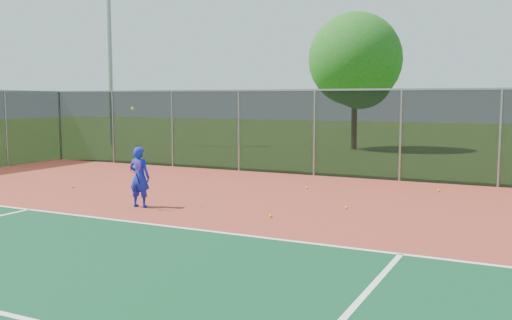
# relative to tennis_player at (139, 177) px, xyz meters

# --- Properties ---
(ground) EXTENTS (120.00, 120.00, 0.00)m
(ground) POSITION_rel_tennis_player_xyz_m (4.81, -4.51, -0.78)
(ground) COLOR #345719
(ground) RESTS_ON ground
(court_apron) EXTENTS (30.00, 20.00, 0.02)m
(court_apron) POSITION_rel_tennis_player_xyz_m (4.81, -2.51, -0.77)
(court_apron) COLOR #953626
(court_apron) RESTS_ON ground
(fence_back) EXTENTS (30.00, 0.06, 3.03)m
(fence_back) POSITION_rel_tennis_player_xyz_m (4.81, 7.49, 0.78)
(fence_back) COLOR black
(fence_back) RESTS_ON court_apron
(tennis_player) EXTENTS (0.60, 0.63, 2.49)m
(tennis_player) POSITION_rel_tennis_player_xyz_m (0.00, 0.00, 0.00)
(tennis_player) COLOR #1421C4
(tennis_player) RESTS_ON court_apron
(practice_ball_0) EXTENTS (0.07, 0.07, 0.07)m
(practice_ball_0) POSITION_rel_tennis_player_xyz_m (-3.73, 1.53, -0.73)
(practice_ball_0) COLOR #C6C717
(practice_ball_0) RESTS_ON court_apron
(practice_ball_1) EXTENTS (0.07, 0.07, 0.07)m
(practice_ball_1) POSITION_rel_tennis_player_xyz_m (4.70, 2.05, -0.73)
(practice_ball_1) COLOR #C6C717
(practice_ball_1) RESTS_ON court_apron
(practice_ball_2) EXTENTS (0.07, 0.07, 0.07)m
(practice_ball_2) POSITION_rel_tennis_player_xyz_m (3.46, 0.31, -0.73)
(practice_ball_2) COLOR #C6C717
(practice_ball_2) RESTS_ON court_apron
(practice_ball_3) EXTENTS (0.07, 0.07, 0.07)m
(practice_ball_3) POSITION_rel_tennis_player_xyz_m (2.67, 4.59, -0.73)
(practice_ball_3) COLOR #C6C717
(practice_ball_3) RESTS_ON court_apron
(practice_ball_4) EXTENTS (0.07, 0.07, 0.07)m
(practice_ball_4) POSITION_rel_tennis_player_xyz_m (6.31, 5.83, -0.73)
(practice_ball_4) COLOR #C6C717
(practice_ball_4) RESTS_ON court_apron
(floodlight_nw) EXTENTS (0.90, 0.40, 12.46)m
(floodlight_nw) POSITION_rel_tennis_player_xyz_m (-13.30, 14.54, 6.23)
(floodlight_nw) COLOR gray
(floodlight_nw) RESTS_ON ground
(tree_back_left) EXTENTS (4.95, 4.95, 7.27)m
(tree_back_left) POSITION_rel_tennis_player_xyz_m (0.08, 18.31, 3.78)
(tree_back_left) COLOR #3B2515
(tree_back_left) RESTS_ON ground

